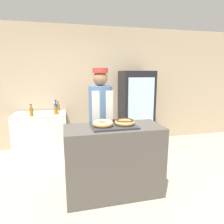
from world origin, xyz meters
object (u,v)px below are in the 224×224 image
(serving_tray, at_px, (114,126))
(bottle_amber_b, at_px, (58,107))
(bottle_amber_b_b, at_px, (56,111))
(bottle_blue, at_px, (56,108))
(donut_light_glaze, at_px, (103,123))
(donut_chocolate_glaze, at_px, (125,122))
(brownie_back_left, at_px, (106,121))
(beverage_fridge, at_px, (136,109))
(baker_person, at_px, (101,120))
(bottle_amber, at_px, (31,112))
(chest_freezer, at_px, (41,133))
(brownie_back_right, at_px, (116,121))

(serving_tray, distance_m, bottle_amber_b, 2.10)
(bottle_amber_b_b, bearing_deg, serving_tray, -62.68)
(bottle_amber_b_b, xyz_separation_m, bottle_blue, (-0.00, 0.13, 0.03))
(serving_tray, distance_m, bottle_blue, 1.86)
(donut_light_glaze, xyz_separation_m, donut_chocolate_glaze, (0.30, 0.00, 0.00))
(brownie_back_left, height_order, beverage_fridge, beverage_fridge)
(baker_person, bearing_deg, bottle_amber_b, 116.56)
(baker_person, bearing_deg, bottle_amber, 142.08)
(donut_light_glaze, bearing_deg, brownie_back_left, 64.89)
(chest_freezer, height_order, bottle_amber_b, bottle_amber_b)
(serving_tray, bearing_deg, chest_freezer, 123.04)
(donut_light_glaze, height_order, bottle_amber_b, bottle_amber_b)
(bottle_amber_b_b, distance_m, bottle_blue, 0.13)
(donut_light_glaze, height_order, bottle_blue, bottle_blue)
(serving_tray, height_order, bottle_blue, bottle_blue)
(donut_light_glaze, height_order, bottle_amber, bottle_amber)
(serving_tray, bearing_deg, donut_light_glaze, -175.60)
(brownie_back_left, distance_m, chest_freezer, 1.98)
(donut_chocolate_glaze, distance_m, beverage_fridge, 1.93)
(donut_chocolate_glaze, distance_m, bottle_amber_b, 2.17)
(donut_light_glaze, relative_size, donut_chocolate_glaze, 1.00)
(brownie_back_right, height_order, bottle_amber_b, bottle_amber_b)
(baker_person, distance_m, bottle_blue, 1.33)
(brownie_back_left, bearing_deg, chest_freezer, 124.07)
(brownie_back_left, relative_size, baker_person, 0.04)
(beverage_fridge, distance_m, bottle_amber_b_b, 1.77)
(baker_person, xyz_separation_m, beverage_fridge, (1.03, 1.17, -0.07))
(brownie_back_right, bearing_deg, brownie_back_left, 180.00)
(donut_light_glaze, distance_m, bottle_amber_b_b, 1.70)
(serving_tray, bearing_deg, bottle_amber, 130.17)
(chest_freezer, relative_size, bottle_amber_b, 5.09)
(donut_light_glaze, height_order, brownie_back_right, donut_light_glaze)
(bottle_amber_b_b, bearing_deg, bottle_blue, 90.34)
(baker_person, xyz_separation_m, bottle_amber_b_b, (-0.73, 0.99, 0.01))
(brownie_back_left, relative_size, beverage_fridge, 0.04)
(bottle_amber, height_order, bottle_amber_b_b, bottle_amber)
(donut_chocolate_glaze, relative_size, bottle_amber, 1.16)
(serving_tray, relative_size, brownie_back_right, 8.47)
(bottle_amber, distance_m, bottle_amber_b_b, 0.45)
(donut_chocolate_glaze, relative_size, brownie_back_left, 3.87)
(donut_light_glaze, bearing_deg, bottle_blue, 111.13)
(baker_person, xyz_separation_m, bottle_blue, (-0.73, 1.11, 0.04))
(bottle_amber_b_b, bearing_deg, brownie_back_right, -57.93)
(bottle_amber_b, xyz_separation_m, bottle_blue, (-0.04, -0.27, 0.03))
(chest_freezer, xyz_separation_m, bottle_amber_b_b, (0.33, -0.19, 0.50))
(donut_light_glaze, height_order, donut_chocolate_glaze, same)
(serving_tray, bearing_deg, beverage_fridge, 61.04)
(chest_freezer, bearing_deg, bottle_amber_b, 30.31)
(donut_chocolate_glaze, height_order, bottle_amber_b, bottle_amber_b)
(beverage_fridge, distance_m, chest_freezer, 2.13)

